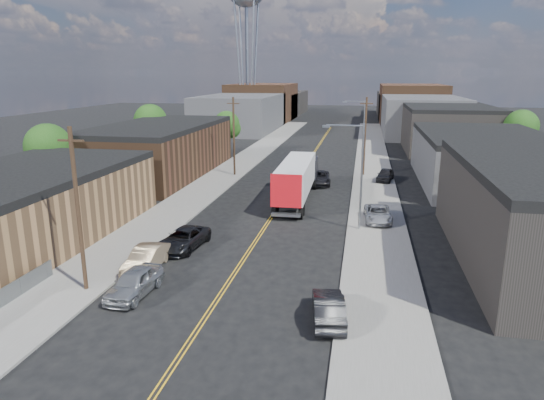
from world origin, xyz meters
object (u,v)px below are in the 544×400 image
at_px(semi_truck, 298,176).
at_px(car_left_b, 146,259).
at_px(car_ahead_truck, 319,178).
at_px(car_left_c, 184,239).
at_px(car_right_oncoming, 328,308).
at_px(car_left_a, 134,283).
at_px(car_right_lot_a, 378,214).
at_px(car_right_lot_c, 385,175).

relative_size(semi_truck, car_left_b, 3.42).
bearing_deg(car_ahead_truck, semi_truck, -107.65).
height_order(car_left_b, car_left_c, car_left_b).
bearing_deg(car_left_c, car_right_oncoming, -31.81).
xyz_separation_m(car_left_b, car_left_c, (0.99, 4.37, -0.04)).
bearing_deg(semi_truck, car_left_c, -112.58).
xyz_separation_m(car_left_a, car_right_lot_a, (14.58, 17.51, 0.03)).
height_order(car_right_oncoming, car_right_lot_a, car_right_oncoming).
bearing_deg(car_right_oncoming, car_ahead_truck, -91.74).
height_order(car_left_a, car_right_lot_c, car_right_lot_c).
distance_m(semi_truck, car_right_lot_c, 13.88).
relative_size(car_left_c, car_ahead_truck, 0.95).
relative_size(car_left_a, car_left_c, 0.88).
bearing_deg(semi_truck, car_left_a, -105.81).
height_order(car_left_b, car_ahead_truck, car_left_b).
bearing_deg(car_right_lot_c, car_left_a, -103.64).
xyz_separation_m(semi_truck, car_right_oncoming, (5.10, -25.56, -1.68)).
xyz_separation_m(car_left_c, car_right_lot_c, (15.83, 26.58, 0.14)).
bearing_deg(car_left_a, car_right_oncoming, -0.89).
relative_size(car_right_oncoming, car_right_lot_a, 0.94).
xyz_separation_m(car_left_b, car_right_lot_c, (16.83, 30.95, 0.10)).
bearing_deg(semi_truck, car_left_b, -110.81).
bearing_deg(car_right_lot_c, car_right_oncoming, -85.88).
xyz_separation_m(car_left_a, car_right_oncoming, (11.60, -1.00, -0.05)).
xyz_separation_m(car_left_a, car_ahead_truck, (8.01, 32.00, -0.02)).
bearing_deg(car_right_lot_a, car_ahead_truck, 111.28).
distance_m(car_left_b, car_left_c, 4.48).
height_order(car_left_b, car_right_lot_c, car_right_lot_c).
height_order(car_right_lot_a, car_ahead_truck, car_ahead_truck).
bearing_deg(car_left_c, car_left_a, -83.57).
bearing_deg(car_ahead_truck, car_left_b, -113.89).
distance_m(semi_truck, car_right_lot_a, 10.84).
distance_m(semi_truck, car_right_oncoming, 26.12).
bearing_deg(car_right_lot_a, car_right_lot_c, 82.70).
height_order(car_left_c, car_right_oncoming, car_right_oncoming).
height_order(car_left_a, car_ahead_truck, car_left_a).
bearing_deg(car_right_lot_c, semi_truck, -121.70).
relative_size(car_left_a, car_right_lot_c, 1.10).
bearing_deg(car_right_oncoming, car_left_c, -46.19).
distance_m(car_right_oncoming, car_ahead_truck, 33.20).
height_order(car_left_c, car_right_lot_a, car_right_lot_a).
relative_size(car_left_a, car_left_b, 0.99).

